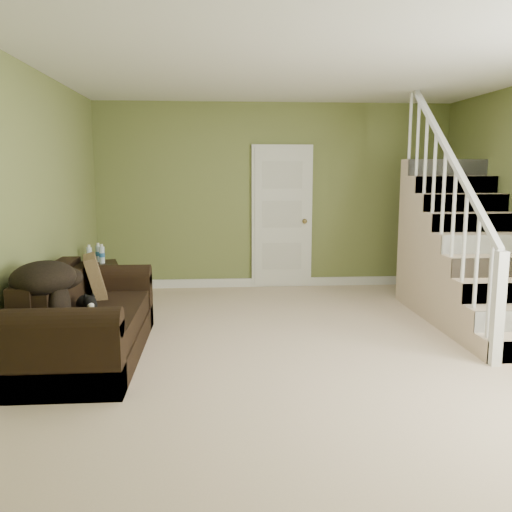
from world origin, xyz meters
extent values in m
cube|color=#CDB394|center=(0.00, 0.00, 0.00)|extent=(5.00, 5.50, 0.01)
cube|color=white|center=(0.00, 0.00, 2.60)|extent=(5.00, 5.50, 0.01)
cube|color=olive|center=(0.00, 2.75, 1.30)|extent=(5.00, 0.04, 2.60)
cube|color=olive|center=(0.00, -2.75, 1.30)|extent=(5.00, 0.04, 2.60)
cube|color=olive|center=(-2.50, 0.00, 1.30)|extent=(0.04, 5.50, 2.60)
cube|color=white|center=(0.00, 2.72, 0.06)|extent=(5.00, 0.04, 0.12)
cube|color=white|center=(-2.47, 0.00, 0.06)|extent=(0.04, 5.50, 0.12)
cube|color=white|center=(0.10, 2.71, 1.01)|extent=(0.86, 0.05, 2.02)
cube|color=white|center=(0.10, 2.69, 1.00)|extent=(0.78, 0.04, 1.96)
sphere|color=olive|center=(0.42, 2.65, 0.95)|extent=(0.07, 0.07, 0.07)
cylinder|color=white|center=(1.55, -0.46, 0.65)|extent=(0.04, 0.04, 0.90)
cylinder|color=white|center=(1.55, -0.19, 0.85)|extent=(0.04, 0.04, 0.90)
cube|color=#CDB394|center=(2.00, 0.08, 0.30)|extent=(1.00, 0.27, 0.60)
cylinder|color=white|center=(1.55, 0.08, 1.05)|extent=(0.04, 0.04, 0.90)
cube|color=#CDB394|center=(2.00, 0.35, 0.40)|extent=(1.00, 0.27, 0.80)
cylinder|color=white|center=(1.55, 0.35, 1.25)|extent=(0.04, 0.04, 0.90)
cube|color=#CDB394|center=(2.00, 0.62, 0.50)|extent=(1.00, 0.27, 1.00)
cylinder|color=white|center=(1.55, 0.62, 1.45)|extent=(0.04, 0.04, 0.90)
cube|color=#CDB394|center=(2.00, 0.89, 0.60)|extent=(1.00, 0.27, 1.20)
cylinder|color=white|center=(1.55, 0.89, 1.65)|extent=(0.04, 0.04, 0.90)
cube|color=#CDB394|center=(2.00, 1.16, 0.70)|extent=(1.00, 0.27, 1.40)
cylinder|color=white|center=(1.55, 1.16, 1.85)|extent=(0.04, 0.04, 0.90)
cube|color=#CDB394|center=(2.00, 1.43, 0.80)|extent=(1.00, 0.27, 1.60)
cylinder|color=white|center=(1.55, 1.43, 2.05)|extent=(0.04, 0.04, 0.90)
cube|color=#CDB394|center=(2.00, 1.70, 0.90)|extent=(1.00, 0.27, 1.80)
cylinder|color=white|center=(1.55, 1.70, 2.25)|extent=(0.04, 0.04, 0.90)
cube|color=white|center=(1.55, -0.62, 0.50)|extent=(0.09, 0.09, 1.00)
cube|color=white|center=(1.55, 0.62, 1.90)|extent=(0.06, 2.46, 1.84)
cube|color=black|center=(-1.97, -0.14, 0.11)|extent=(0.87, 2.02, 0.23)
cube|color=black|center=(-1.88, -0.14, 0.33)|extent=(0.66, 1.53, 0.20)
cube|color=black|center=(-1.97, -1.04, 0.28)|extent=(0.87, 0.23, 0.57)
cube|color=black|center=(-1.97, 0.75, 0.28)|extent=(0.87, 0.23, 0.57)
cylinder|color=black|center=(-1.97, -1.04, 0.57)|extent=(0.87, 0.23, 0.23)
cylinder|color=black|center=(-1.97, 0.75, 0.57)|extent=(0.87, 0.23, 0.23)
cube|color=black|center=(-2.31, -0.14, 0.51)|extent=(0.18, 1.56, 0.58)
cube|color=black|center=(-2.17, -0.14, 0.58)|extent=(0.13, 1.51, 0.32)
cube|color=black|center=(-2.28, 1.62, 0.28)|extent=(0.57, 0.57, 0.56)
cylinder|color=white|center=(-2.35, 1.56, 0.66)|extent=(0.06, 0.06, 0.20)
cylinder|color=#2E71B5|center=(-2.35, 1.56, 0.66)|extent=(0.07, 0.07, 0.05)
cylinder|color=white|center=(-2.35, 1.56, 0.78)|extent=(0.03, 0.03, 0.03)
cylinder|color=white|center=(-2.21, 1.60, 0.66)|extent=(0.06, 0.06, 0.20)
cylinder|color=#2E71B5|center=(-2.21, 1.60, 0.66)|extent=(0.07, 0.07, 0.05)
cylinder|color=white|center=(-2.21, 1.60, 0.78)|extent=(0.03, 0.03, 0.03)
cylinder|color=white|center=(-2.28, 1.71, 0.66)|extent=(0.06, 0.06, 0.20)
cylinder|color=#2E71B5|center=(-2.28, 1.71, 0.66)|extent=(0.07, 0.07, 0.05)
cylinder|color=white|center=(-2.28, 1.71, 0.78)|extent=(0.03, 0.03, 0.03)
ellipsoid|color=black|center=(-1.97, -0.26, 0.51)|extent=(0.28, 0.35, 0.17)
ellipsoid|color=white|center=(-1.97, -0.34, 0.49)|extent=(0.14, 0.16, 0.09)
sphere|color=black|center=(-1.97, -0.42, 0.57)|extent=(0.15, 0.15, 0.11)
ellipsoid|color=white|center=(-1.97, -0.47, 0.55)|extent=(0.07, 0.07, 0.05)
cone|color=black|center=(-2.00, -0.41, 0.63)|extent=(0.05, 0.06, 0.05)
cone|color=black|center=(-1.94, -0.41, 0.63)|extent=(0.05, 0.06, 0.05)
cylinder|color=black|center=(-1.89, -0.15, 0.45)|extent=(0.17, 0.20, 0.03)
ellipsoid|color=gold|center=(-1.83, -0.59, 0.46)|extent=(0.05, 0.17, 0.05)
cube|color=#482F1C|center=(-2.04, 0.44, 0.61)|extent=(0.32, 0.50, 0.48)
ellipsoid|color=black|center=(-2.21, -0.62, 0.83)|extent=(0.63, 0.74, 0.26)
camera|label=1|loc=(-0.84, -4.93, 1.67)|focal=38.00mm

